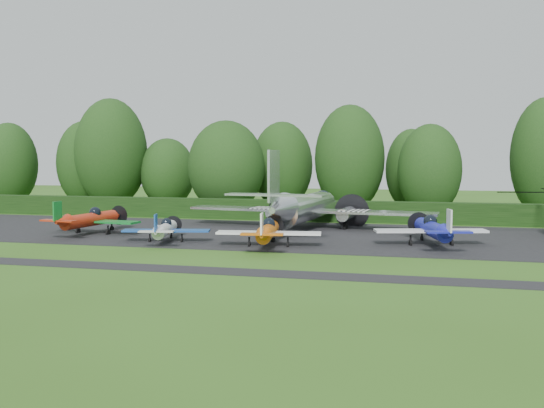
% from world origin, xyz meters
% --- Properties ---
extents(ground, '(160.00, 160.00, 0.00)m').
position_xyz_m(ground, '(0.00, 0.00, 0.00)').
color(ground, '#2E5217').
rests_on(ground, ground).
extents(apron, '(70.00, 18.00, 0.01)m').
position_xyz_m(apron, '(0.00, 10.00, 0.00)').
color(apron, black).
rests_on(apron, ground).
extents(taxiway_verge, '(70.00, 2.00, 0.00)m').
position_xyz_m(taxiway_verge, '(0.00, -6.00, 0.00)').
color(taxiway_verge, black).
rests_on(taxiway_verge, ground).
extents(hedgerow, '(90.00, 1.60, 2.00)m').
position_xyz_m(hedgerow, '(0.00, 21.00, 0.00)').
color(hedgerow, black).
rests_on(hedgerow, ground).
extents(transport_plane, '(21.76, 16.69, 6.97)m').
position_xyz_m(transport_plane, '(2.42, 13.24, 1.94)').
color(transport_plane, silver).
rests_on(transport_plane, ground).
extents(light_plane_red, '(7.81, 8.21, 3.00)m').
position_xyz_m(light_plane_red, '(-13.74, 6.30, 1.25)').
color(light_plane_red, '#A4260F').
rests_on(light_plane_red, ground).
extents(light_plane_white, '(6.33, 6.65, 2.43)m').
position_xyz_m(light_plane_white, '(-6.04, 3.42, 1.01)').
color(light_plane_white, silver).
rests_on(light_plane_white, ground).
extents(light_plane_orange, '(7.23, 7.60, 2.78)m').
position_xyz_m(light_plane_orange, '(1.77, 2.84, 1.16)').
color(light_plane_orange, '#C75B0B').
rests_on(light_plane_orange, ground).
extents(light_plane_blue, '(7.79, 8.19, 2.99)m').
position_xyz_m(light_plane_blue, '(12.73, 6.07, 1.25)').
color(light_plane_blue, '#181C95').
rests_on(light_plane_blue, ground).
extents(tree_0, '(8.81, 8.81, 13.40)m').
position_xyz_m(tree_0, '(-25.20, 31.09, 6.69)').
color(tree_0, black).
rests_on(tree_0, ground).
extents(tree_1, '(7.31, 7.31, 10.43)m').
position_xyz_m(tree_1, '(-4.19, 33.78, 5.20)').
color(tree_1, black).
rests_on(tree_1, ground).
extents(tree_3, '(6.79, 6.79, 8.53)m').
position_xyz_m(tree_3, '(-18.57, 32.98, 4.25)').
color(tree_3, black).
rests_on(tree_3, ground).
extents(tree_4, '(5.82, 5.82, 9.47)m').
position_xyz_m(tree_4, '(10.85, 34.99, 4.72)').
color(tree_4, black).
rests_on(tree_4, ground).
extents(tree_7, '(6.94, 6.94, 10.61)m').
position_xyz_m(tree_7, '(-39.50, 30.87, 5.29)').
color(tree_7, black).
rests_on(tree_7, ground).
extents(tree_8, '(8.56, 8.56, 10.27)m').
position_xyz_m(tree_8, '(-9.14, 27.39, 5.13)').
color(tree_8, black).
rests_on(tree_8, ground).
extents(tree_9, '(7.78, 7.78, 12.03)m').
position_xyz_m(tree_9, '(4.19, 30.79, 6.00)').
color(tree_9, black).
rests_on(tree_9, ground).
extents(tree_10, '(7.05, 7.05, 10.78)m').
position_xyz_m(tree_10, '(-29.89, 32.83, 5.38)').
color(tree_10, black).
rests_on(tree_10, ground).
extents(tree_11, '(6.62, 6.62, 9.69)m').
position_xyz_m(tree_11, '(12.84, 28.68, 4.83)').
color(tree_11, black).
rests_on(tree_11, ground).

